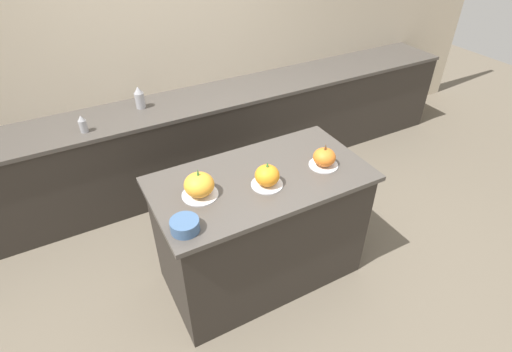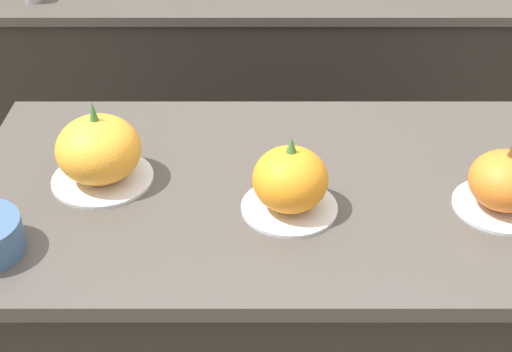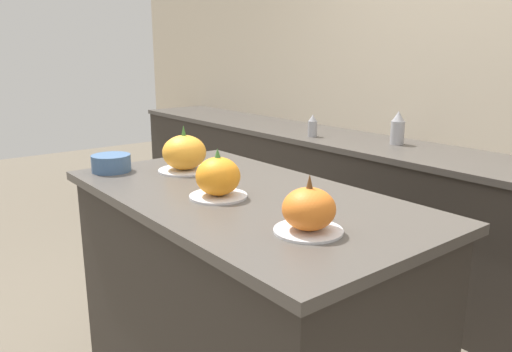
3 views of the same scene
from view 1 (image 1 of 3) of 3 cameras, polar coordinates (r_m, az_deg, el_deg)
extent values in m
plane|color=#665B4C|center=(3.31, 0.64, -13.47)|extent=(12.00, 12.00, 0.00)
cube|color=beige|center=(3.97, -12.16, 16.79)|extent=(8.00, 0.06, 2.50)
cube|color=#2D2823|center=(2.98, 0.70, -7.79)|extent=(1.41, 0.73, 0.91)
cube|color=#47423D|center=(2.67, 0.77, -0.45)|extent=(1.47, 0.79, 0.03)
cube|color=#2D2823|center=(4.03, -9.21, 4.51)|extent=(6.00, 0.56, 0.87)
cube|color=#47423D|center=(3.82, -9.86, 10.25)|extent=(6.00, 0.60, 0.03)
cylinder|color=silver|center=(2.53, -7.98, -2.65)|extent=(0.23, 0.23, 0.01)
ellipsoid|color=orange|center=(2.48, -8.13, -1.25)|extent=(0.19, 0.19, 0.15)
cone|color=#38702D|center=(2.42, -8.31, 0.52)|extent=(0.02, 0.02, 0.05)
cylinder|color=silver|center=(2.59, 1.58, -1.22)|extent=(0.21, 0.21, 0.01)
ellipsoid|color=orange|center=(2.54, 1.60, 0.08)|extent=(0.16, 0.16, 0.14)
cone|color=#38702D|center=(2.49, 1.64, 1.61)|extent=(0.02, 0.02, 0.04)
cylinder|color=silver|center=(2.80, 9.60, 1.56)|extent=(0.20, 0.20, 0.01)
ellipsoid|color=orange|center=(2.77, 9.74, 2.68)|extent=(0.16, 0.16, 0.12)
cone|color=brown|center=(2.72, 9.91, 4.09)|extent=(0.02, 0.02, 0.05)
cylinder|color=#99999E|center=(3.75, -16.24, 10.33)|extent=(0.08, 0.08, 0.14)
cone|color=#99999E|center=(3.71, -16.51, 11.73)|extent=(0.08, 0.08, 0.06)
cylinder|color=#99999E|center=(3.52, -23.45, 6.56)|extent=(0.06, 0.06, 0.10)
cone|color=#99999E|center=(3.49, -23.74, 7.60)|extent=(0.06, 0.06, 0.04)
cylinder|color=#3D5B84|center=(2.28, -10.13, -6.96)|extent=(0.17, 0.17, 0.07)
camera|label=2|loc=(1.29, 27.40, 0.93)|focal=50.00mm
camera|label=3|loc=(2.81, 39.57, 5.28)|focal=35.00mm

